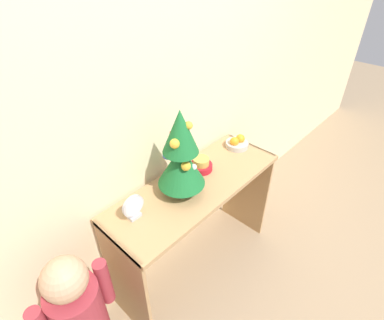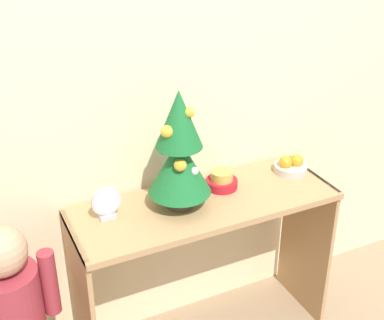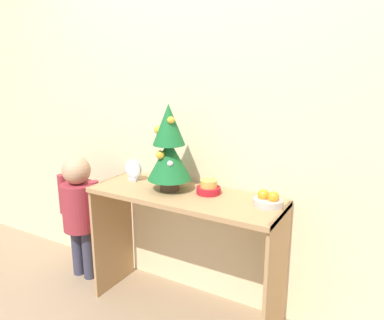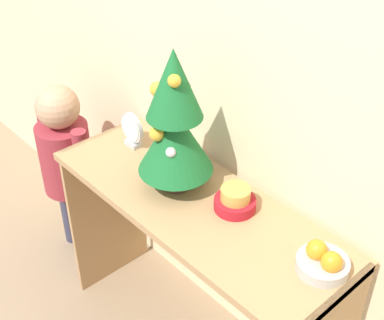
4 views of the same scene
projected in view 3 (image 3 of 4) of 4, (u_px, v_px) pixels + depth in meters
back_wall at (205, 118)px, 2.41m from camera, size 7.00×0.05×2.50m
console_table at (185, 223)px, 2.34m from camera, size 1.22×0.44×0.82m
mini_tree at (169, 148)px, 2.29m from camera, size 0.28×0.28×0.54m
fruit_bowl at (268, 200)px, 2.09m from camera, size 0.16×0.16×0.09m
singing_bowl at (209, 188)px, 2.29m from camera, size 0.15×0.15×0.09m
desk_clock at (133, 170)px, 2.53m from camera, size 0.13×0.04×0.15m
child_figure at (79, 205)px, 2.75m from camera, size 0.39×0.25×0.95m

